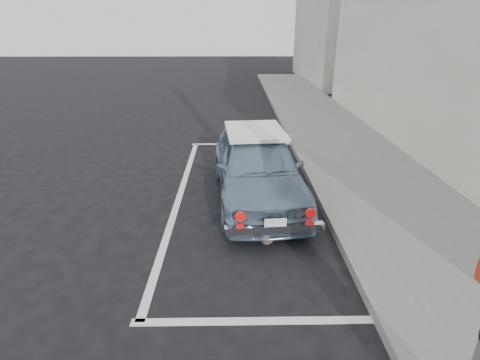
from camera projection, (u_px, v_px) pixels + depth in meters
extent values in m
plane|color=black|center=(219.00, 293.00, 4.79)|extent=(80.00, 80.00, 0.00)
cube|color=slate|center=(403.00, 214.00, 6.65)|extent=(2.80, 40.00, 0.15)
cube|color=black|center=(442.00, 115.00, 8.01)|extent=(0.10, 16.00, 2.40)
cube|color=#ACA69C|center=(339.00, 10.00, 21.83)|extent=(3.50, 10.00, 8.00)
cube|color=silver|center=(261.00, 321.00, 4.33)|extent=(3.00, 0.12, 0.01)
cube|color=silver|center=(244.00, 144.00, 10.80)|extent=(3.00, 0.12, 0.01)
cube|color=silver|center=(180.00, 195.00, 7.54)|extent=(0.12, 7.00, 0.01)
imported|color=slate|center=(257.00, 166.00, 7.20)|extent=(1.89, 4.02, 1.33)
cube|color=white|center=(255.00, 131.00, 7.33)|extent=(1.22, 1.57, 0.07)
cube|color=silver|center=(275.00, 228.00, 5.56)|extent=(1.50, 0.24, 0.12)
cube|color=white|center=(276.00, 224.00, 5.48)|extent=(0.33, 0.05, 0.17)
cylinder|color=red|center=(240.00, 217.00, 5.39)|extent=(0.15, 0.05, 0.15)
cylinder|color=red|center=(310.00, 213.00, 5.49)|extent=(0.15, 0.05, 0.15)
cylinder|color=red|center=(240.00, 228.00, 5.46)|extent=(0.12, 0.05, 0.12)
cylinder|color=red|center=(310.00, 224.00, 5.56)|extent=(0.12, 0.05, 0.12)
ellipsoid|color=#6F6555|center=(268.00, 236.00, 5.86)|extent=(0.31, 0.39, 0.21)
sphere|color=#6F6555|center=(266.00, 237.00, 5.70)|extent=(0.13, 0.13, 0.13)
cone|color=#6F6555|center=(264.00, 233.00, 5.68)|extent=(0.04, 0.04, 0.05)
cone|color=#6F6555|center=(268.00, 234.00, 5.66)|extent=(0.04, 0.04, 0.05)
cylinder|color=#6F6555|center=(273.00, 235.00, 6.03)|extent=(0.05, 0.23, 0.03)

